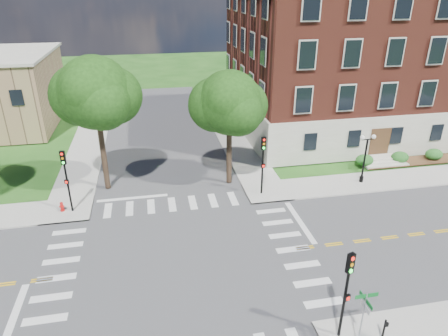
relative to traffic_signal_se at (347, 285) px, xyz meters
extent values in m
plane|color=#1B4814|center=(-6.95, 7.05, -3.19)|extent=(160.00, 160.00, 0.00)
cube|color=#3D3D3F|center=(-6.95, 7.05, -3.18)|extent=(90.00, 12.00, 0.01)
cube|color=#3D3D3F|center=(-6.95, 7.05, -3.18)|extent=(12.00, 90.00, 0.01)
cube|color=#9E9B93|center=(16.05, 14.80, -3.13)|extent=(34.00, 3.50, 0.12)
cube|color=#9E9B93|center=(0.80, 30.05, -3.13)|extent=(3.50, 34.00, 0.12)
cube|color=#9E9B93|center=(-14.70, 30.05, -3.13)|extent=(3.50, 34.00, 0.12)
cube|color=silver|center=(1.85, 10.05, -3.19)|extent=(0.40, 5.50, 0.00)
cube|color=#AFAB9B|center=(17.05, 29.05, -0.97)|extent=(30.00, 20.00, 4.20)
cube|color=maroon|center=(17.05, 29.05, 7.03)|extent=(29.55, 19.70, 11.80)
cube|color=#472D19|center=(13.05, 19.01, -1.37)|extent=(2.00, 0.10, 2.80)
cylinder|color=black|center=(-11.95, 17.88, -0.47)|extent=(0.44, 0.44, 5.19)
sphere|color=#17370F|center=(-11.95, 17.88, 4.90)|extent=(5.55, 5.55, 5.55)
cylinder|color=black|center=(-1.90, 17.01, -0.89)|extent=(0.44, 0.44, 4.36)
sphere|color=#17370F|center=(-1.90, 17.01, 3.84)|extent=(5.10, 5.10, 5.10)
cylinder|color=black|center=(0.00, 0.02, -1.17)|extent=(0.14, 0.14, 3.80)
cube|color=black|center=(0.00, 0.02, 1.23)|extent=(0.37, 0.31, 1.00)
cylinder|color=red|center=(0.00, -0.11, 1.56)|extent=(0.19, 0.10, 0.18)
cylinder|color=orange|center=(0.00, -0.11, 1.23)|extent=(0.19, 0.10, 0.18)
cylinder|color=#19E533|center=(0.00, -0.11, 0.90)|extent=(0.19, 0.10, 0.18)
cube|color=black|center=(0.00, -0.16, -0.57)|extent=(0.32, 0.21, 0.30)
cylinder|color=black|center=(0.26, 14.52, -1.17)|extent=(0.14, 0.14, 3.80)
cube|color=black|center=(0.26, 14.52, 1.23)|extent=(0.35, 0.26, 1.00)
cylinder|color=red|center=(0.26, 14.39, 1.56)|extent=(0.19, 0.08, 0.18)
cylinder|color=orange|center=(0.26, 14.39, 1.23)|extent=(0.19, 0.08, 0.18)
cylinder|color=#19E533|center=(0.26, 14.39, 0.90)|extent=(0.19, 0.08, 0.18)
cube|color=black|center=(0.26, 14.34, -0.57)|extent=(0.31, 0.16, 0.30)
cylinder|color=black|center=(-14.29, 14.57, -1.17)|extent=(0.14, 0.14, 3.80)
cube|color=black|center=(-14.29, 14.57, 1.23)|extent=(0.37, 0.30, 1.00)
cylinder|color=red|center=(-14.29, 14.44, 1.56)|extent=(0.19, 0.10, 0.18)
cylinder|color=orange|center=(-14.29, 14.44, 1.23)|extent=(0.19, 0.10, 0.18)
cylinder|color=#19E533|center=(-14.29, 14.44, 0.90)|extent=(0.19, 0.10, 0.18)
cube|color=black|center=(-14.29, 14.39, -0.57)|extent=(0.32, 0.20, 0.30)
cylinder|color=black|center=(9.16, 14.85, -2.82)|extent=(0.32, 0.32, 0.50)
cylinder|color=black|center=(9.16, 14.85, -1.17)|extent=(0.16, 0.16, 3.80)
cube|color=black|center=(9.16, 14.85, 0.78)|extent=(1.00, 0.06, 0.06)
sphere|color=white|center=(8.66, 14.85, 0.98)|extent=(0.36, 0.36, 0.36)
sphere|color=white|center=(9.66, 14.85, 0.98)|extent=(0.36, 0.36, 0.36)
cylinder|color=gray|center=(0.59, -0.71, -1.52)|extent=(0.07, 0.07, 3.10)
cube|color=#0C6222|center=(0.59, -0.71, -0.07)|extent=(1.10, 0.03, 0.20)
cube|color=#0C6222|center=(0.59, -0.71, -0.32)|extent=(0.03, 1.10, 0.20)
cube|color=silver|center=(0.64, -0.71, -0.77)|extent=(0.03, 0.75, 0.25)
cylinder|color=black|center=(1.92, -0.60, -2.47)|extent=(0.10, 0.10, 1.20)
cube|color=black|center=(1.92, -0.72, -2.02)|extent=(0.14, 0.08, 0.22)
cylinder|color=#B6100E|center=(-15.01, 14.67, -3.02)|extent=(0.32, 0.32, 0.10)
cylinder|color=#B6100E|center=(-15.01, 14.67, -2.77)|extent=(0.22, 0.22, 0.60)
sphere|color=#B6100E|center=(-15.01, 14.67, -2.44)|extent=(0.24, 0.24, 0.24)
cylinder|color=#B6100E|center=(-15.01, 14.67, -2.69)|extent=(0.35, 0.12, 0.12)
cylinder|color=#B6100E|center=(-15.01, 14.67, -2.69)|extent=(0.12, 0.35, 0.12)
camera|label=1|loc=(-8.10, -12.69, 12.34)|focal=32.00mm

